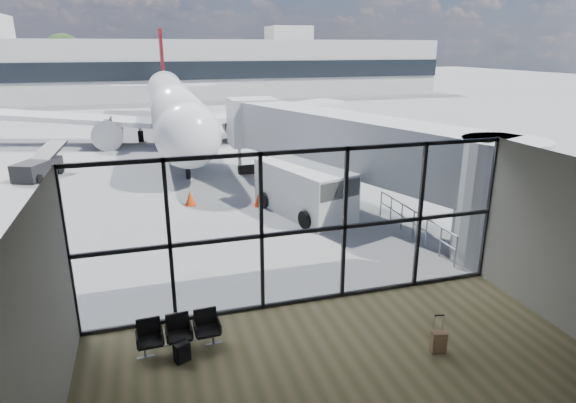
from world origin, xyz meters
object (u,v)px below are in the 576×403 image
backpack (182,352)px  service_van (306,190)px  suitcase (439,342)px  seating_row (179,330)px  belt_loader (39,167)px  airliner (172,104)px

backpack → service_van: (6.10, 9.17, 0.84)m
backpack → suitcase: suitcase is taller
service_van → seating_row: bearing=-143.1°
seating_row → service_van: bearing=51.8°
backpack → belt_loader: (-6.32, 19.23, 0.34)m
backpack → suitcase: size_ratio=0.55×
service_van → belt_loader: service_van is taller
service_van → belt_loader: size_ratio=1.33×
suitcase → airliner: 31.47m
seating_row → service_van: service_van is taller
airliner → belt_loader: airliner is taller
suitcase → service_van: 10.59m
service_van → belt_loader: bearing=123.4°
airliner → service_van: airliner is taller
backpack → airliner: 29.86m
seating_row → suitcase: bearing=-20.9°
seating_row → backpack: size_ratio=3.77×
airliner → belt_loader: size_ratio=8.54×
backpack → airliner: (1.79, 29.71, 2.43)m
backpack → belt_loader: 20.25m
backpack → airliner: size_ratio=0.02×
suitcase → seating_row: bearing=173.7°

